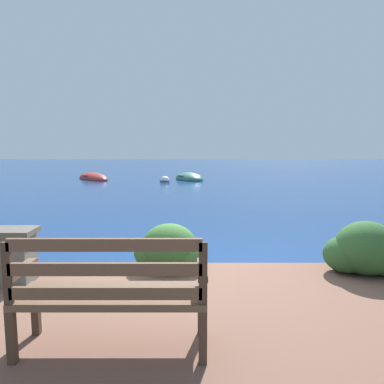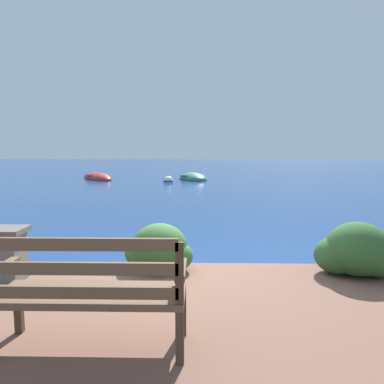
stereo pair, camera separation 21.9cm
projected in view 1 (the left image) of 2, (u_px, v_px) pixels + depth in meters
ground_plane at (188, 279)px, 5.02m from camera, size 80.00×80.00×0.00m
park_bench at (111, 291)px, 2.80m from camera, size 1.44×0.48×0.93m
hedge_clump_left at (169, 250)px, 4.68m from camera, size 0.87×0.63×0.59m
hedge_clump_centre at (366, 251)px, 4.54m from camera, size 0.96×0.69×0.65m
rowboat_nearest at (190, 178)px, 19.08m from camera, size 1.98×2.58×0.63m
rowboat_mid at (94, 178)px, 19.24m from camera, size 2.49×2.84×0.60m
mooring_buoy at (165, 181)px, 17.62m from camera, size 0.49×0.49×0.45m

